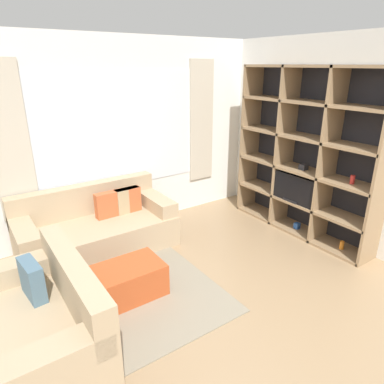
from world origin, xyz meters
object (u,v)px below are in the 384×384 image
at_px(shelving_unit, 307,155).
at_px(couch_main, 97,228).
at_px(couch_side, 39,326).
at_px(ottoman, 124,283).

distance_m(shelving_unit, couch_main, 3.01).
height_order(shelving_unit, couch_main, shelving_unit).
bearing_deg(shelving_unit, couch_side, -174.94).
bearing_deg(couch_main, couch_side, -125.16).
xyz_separation_m(shelving_unit, couch_side, (-3.69, -0.33, -0.84)).
bearing_deg(couch_main, shelving_unit, -23.01).
bearing_deg(couch_side, couch_main, 144.84).
relative_size(shelving_unit, couch_main, 1.20).
bearing_deg(ottoman, couch_main, 82.79).
distance_m(shelving_unit, ottoman, 2.97).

